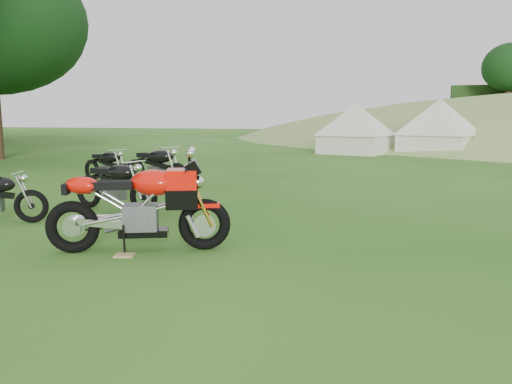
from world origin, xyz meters
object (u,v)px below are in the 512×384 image
(plywood_board, at_px, (124,255))
(tent_left, at_px, (356,127))
(vintage_moto_d, at_px, (156,166))
(vintage_moto_c, at_px, (107,165))
(sport_motorcycle, at_px, (138,200))
(vintage_moto_b, at_px, (115,184))
(tent_mid, at_px, (439,126))

(plywood_board, relative_size, tent_left, 0.09)
(plywood_board, distance_m, vintage_moto_d, 5.96)
(tent_left, bearing_deg, vintage_moto_c, -95.77)
(sport_motorcycle, xyz_separation_m, vintage_moto_c, (-4.16, 5.74, -0.19))
(vintage_moto_c, bearing_deg, plywood_board, -34.47)
(plywood_board, height_order, vintage_moto_b, vintage_moto_b)
(vintage_moto_d, distance_m, tent_mid, 15.70)
(vintage_moto_d, xyz_separation_m, tent_left, (3.63, 13.30, 0.66))
(vintage_moto_d, xyz_separation_m, tent_mid, (7.39, 13.83, 0.73))
(sport_motorcycle, distance_m, vintage_moto_c, 7.09)
(tent_left, xyz_separation_m, tent_mid, (3.76, 0.53, 0.07))
(vintage_moto_b, bearing_deg, sport_motorcycle, -38.21)
(vintage_moto_d, height_order, tent_mid, tent_mid)
(vintage_moto_b, distance_m, tent_mid, 17.98)
(sport_motorcycle, xyz_separation_m, plywood_board, (-0.07, -0.28, -0.68))
(vintage_moto_b, bearing_deg, vintage_moto_d, 116.18)
(vintage_moto_b, xyz_separation_m, vintage_moto_c, (-2.33, 3.37, -0.03))
(tent_left, bearing_deg, vintage_moto_b, -83.60)
(plywood_board, xyz_separation_m, vintage_moto_b, (-1.76, 2.64, 0.51))
(plywood_board, height_order, tent_left, tent_left)
(sport_motorcycle, relative_size, plywood_board, 9.44)
(sport_motorcycle, relative_size, tent_left, 0.80)
(vintage_moto_c, bearing_deg, sport_motorcycle, -32.72)
(tent_left, height_order, tent_mid, tent_mid)
(plywood_board, xyz_separation_m, vintage_moto_d, (-2.36, 5.44, 0.56))
(tent_mid, bearing_deg, tent_left, -150.64)
(sport_motorcycle, xyz_separation_m, vintage_moto_d, (-2.43, 5.17, -0.12))
(tent_left, bearing_deg, sport_motorcycle, -76.65)
(plywood_board, bearing_deg, vintage_moto_d, 113.44)
(vintage_moto_c, distance_m, vintage_moto_d, 1.82)
(plywood_board, distance_m, tent_mid, 19.95)
(tent_left, distance_m, tent_mid, 3.80)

